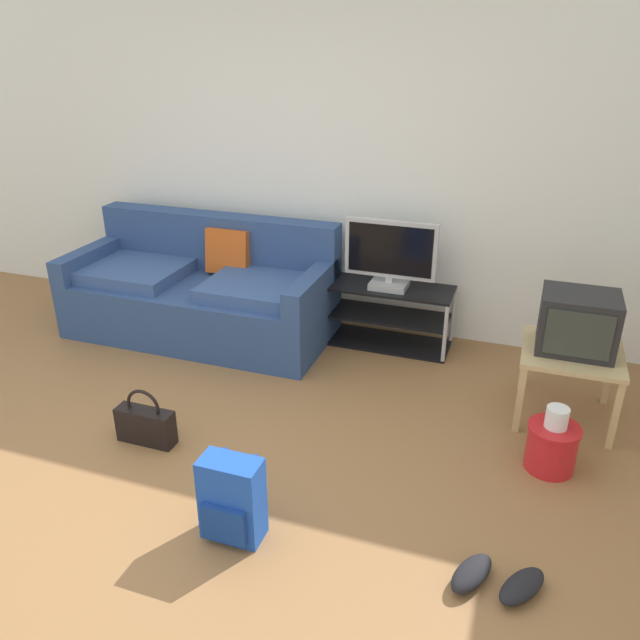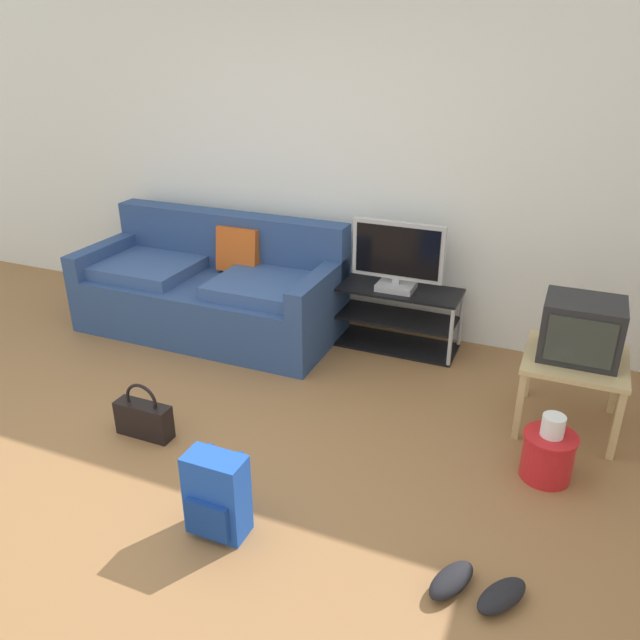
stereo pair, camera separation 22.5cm
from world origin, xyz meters
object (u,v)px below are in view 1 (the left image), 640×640
couch (203,293)px  side_table (571,360)px  handbag (146,424)px  cleaning_bucket (552,444)px  tv_stand (388,316)px  sneakers_pair (496,580)px  flat_tv (390,255)px  crt_tv (578,322)px  backpack (232,500)px

couch → side_table: size_ratio=3.52×
handbag → cleaning_bucket: 2.34m
tv_stand → side_table: tv_stand is taller
handbag → sneakers_pair: handbag is taller
flat_tv → handbag: size_ratio=1.93×
crt_tv → sneakers_pair: crt_tv is taller
flat_tv → side_table: size_ratio=1.17×
side_table → backpack: 2.24m
flat_tv → backpack: (-0.20, -2.26, -0.52)m
flat_tv → sneakers_pair: size_ratio=1.52×
couch → flat_tv: flat_tv is taller
side_table → sneakers_pair: side_table is taller
crt_tv → cleaning_bucket: 0.78m
backpack → crt_tv: bearing=74.5°
crt_tv → backpack: bearing=-132.3°
backpack → cleaning_bucket: backpack is taller
tv_stand → crt_tv: crt_tv is taller
sneakers_pair → cleaning_bucket: bearing=78.2°
tv_stand → cleaning_bucket: size_ratio=2.48×
crt_tv → backpack: crt_tv is taller
flat_tv → cleaning_bucket: flat_tv is taller
cleaning_bucket → sneakers_pair: 1.00m
tv_stand → sneakers_pair: bearing=-64.8°
side_table → backpack: (-1.51, -1.64, -0.20)m
crt_tv → cleaning_bucket: (-0.07, -0.60, -0.49)m
backpack → handbag: 0.99m
tv_stand → flat_tv: (0.00, -0.02, 0.50)m
side_table → crt_tv: bearing=90.0°
cleaning_bucket → sneakers_pair: size_ratio=0.86×
cleaning_bucket → crt_tv: bearing=83.6°
tv_stand → flat_tv: 0.50m
side_table → handbag: bearing=-154.5°
flat_tv → side_table: (1.30, -0.62, -0.33)m
flat_tv → handbag: flat_tv is taller
couch → backpack: bearing=-58.0°
couch → side_table: (2.77, -0.39, 0.08)m
backpack → sneakers_pair: bearing=30.9°
backpack → cleaning_bucket: bearing=63.1°
tv_stand → backpack: tv_stand is taller
couch → flat_tv: size_ratio=3.02×
couch → side_table: 2.80m
tv_stand → side_table: 1.46m
flat_tv → crt_tv: flat_tv is taller
cleaning_bucket → side_table: bearing=83.4°
side_table → cleaning_bucket: 0.63m
couch → backpack: couch is taller
flat_tv → cleaning_bucket: (1.24, -1.20, -0.58)m
crt_tv → backpack: 2.28m
tv_stand → backpack: size_ratio=2.24×
sneakers_pair → tv_stand: bearing=115.2°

